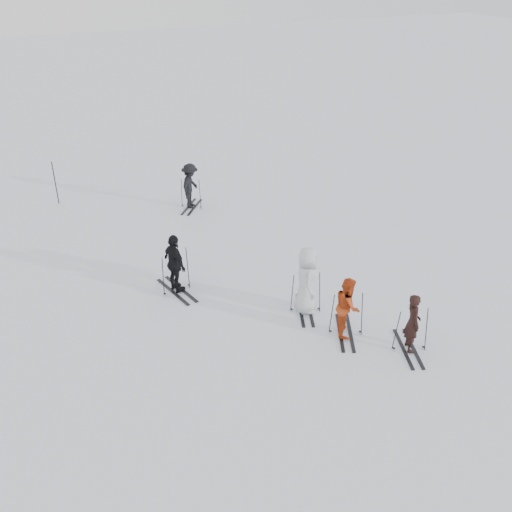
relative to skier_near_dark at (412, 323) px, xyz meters
The scene contains 12 objects.
ground 4.13m from the skier_near_dark, 124.91° to the left, with size 120.00×120.00×0.00m, color silver.
skier_near_dark is the anchor object (origin of this frame).
skier_red 1.65m from the skier_near_dark, 132.36° to the left, with size 0.79×0.62×1.63m, color #B13B14.
skier_grey 3.02m from the skier_near_dark, 121.73° to the left, with size 0.94×0.61×1.91m, color #B9BEC3.
skier_uphill_left 6.75m from the skier_near_dark, 132.70° to the left, with size 1.05×0.44×1.78m, color black.
skier_uphill_far 10.87m from the skier_near_dark, 102.42° to the left, with size 1.12×0.64×1.73m, color black.
skis_near_dark 0.17m from the skier_near_dark, ahead, with size 0.89×1.68×1.23m, color black, non-canonical shape.
skis_red 1.65m from the skier_near_dark, 132.36° to the left, with size 0.91×1.73×1.26m, color black, non-canonical shape.
skis_grey 3.02m from the skier_near_dark, 121.73° to the left, with size 0.89×1.68×1.23m, color black, non-canonical shape.
skis_uphill_left 6.75m from the skier_near_dark, 132.70° to the left, with size 0.97×1.82×1.33m, color black, non-canonical shape.
skis_uphill_far 10.87m from the skier_near_dark, 102.42° to the left, with size 0.87×1.65×1.20m, color black, non-canonical shape.
piste_marker 14.81m from the skier_near_dark, 118.30° to the left, with size 0.04×0.04×1.71m, color black.
Camera 1 is at (-5.73, -12.33, 8.94)m, focal length 40.00 mm.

